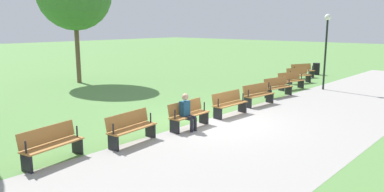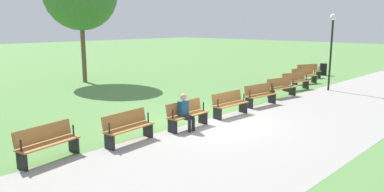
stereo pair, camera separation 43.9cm
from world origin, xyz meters
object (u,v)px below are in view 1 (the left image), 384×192
bench_0 (302,71)px  person_seated (187,111)px  bench_6 (188,114)px  lamp_post (327,37)px  bench_7 (131,127)px  trash_bin (316,69)px  bench_4 (258,94)px  bench_3 (278,87)px  bench_2 (291,80)px  bench_1 (298,75)px  bench_8 (51,144)px  bench_5 (229,103)px

bench_0 → person_seated: bearing=32.2°
bench_6 → lamp_post: 10.43m
bench_7 → person_seated: 2.09m
trash_bin → bench_4: bearing=11.3°
bench_3 → bench_6: 6.87m
lamp_post → person_seated: bearing=-1.3°
bench_0 → bench_2: same height
bench_3 → bench_0: bearing=-154.2°
trash_bin → bench_1: bearing=10.3°
lamp_post → bench_6: bearing=-2.1°
bench_8 → person_seated: person_seated is taller
bench_8 → bench_5: bearing=166.1°
bench_3 → bench_4: (2.27, 0.32, 0.00)m
bench_1 → bench_6: size_ratio=1.03×
bench_1 → bench_7: 13.66m
bench_0 → bench_3: 6.86m
bench_2 → bench_8: (13.65, 0.47, 0.00)m
bench_7 → trash_bin: bench_7 is taller
bench_8 → person_seated: 4.38m
bench_5 → trash_bin: (-13.30, -2.35, -0.07)m
bench_6 → bench_3: bearing=-178.0°
bench_8 → bench_7: bearing=162.2°
bench_7 → bench_8: same height
bench_5 → trash_bin: 13.50m
bench_5 → bench_6: bearing=2.0°
bench_4 → bench_6: (4.58, 0.16, 0.00)m
bench_7 → lamp_post: (-12.47, 0.54, 2.25)m
bench_2 → bench_0: bearing=-148.3°
bench_4 → bench_1: bearing=-162.2°
bench_7 → person_seated: bearing=165.6°
bench_5 → bench_7: size_ratio=0.99×
bench_0 → bench_6: 13.66m
bench_2 → trash_bin: 6.65m
bench_6 → trash_bin: bearing=-173.4°
bench_1 → person_seated: bearing=26.4°
lamp_post → trash_bin: 6.49m
bench_2 → bench_6: bearing=19.8°
bench_6 → trash_bin: (-15.59, -2.35, -0.07)m
bench_0 → person_seated: person_seated is taller
bench_2 → bench_4: same height
person_seated → lamp_post: bearing=176.7°
trash_bin → bench_6: bearing=8.6°
bench_2 → trash_bin: (-6.49, -1.41, -0.07)m
bench_2 → bench_3: (2.24, 0.47, 0.00)m
bench_5 → lamp_post: bearing=179.2°
bench_7 → person_seated: (-2.06, 0.31, 0.17)m
bench_2 → lamp_post: size_ratio=0.43×
bench_0 → bench_5: bearing=33.7°
person_seated → lamp_post: 10.61m
bench_3 → bench_7: (9.14, 0.32, 0.00)m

